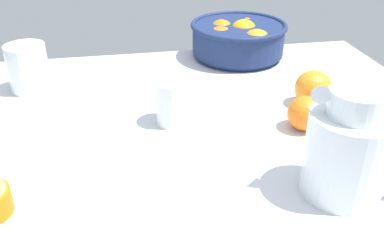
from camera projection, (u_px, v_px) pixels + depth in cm
name	position (u px, v px, depth cm)	size (l,w,h in cm)	color
ground_plane	(184.00, 151.00, 79.69)	(115.72, 99.29, 3.00)	silver
fruit_bowl	(238.00, 38.00, 115.94)	(26.07, 26.07, 10.44)	navy
juice_pitcher	(346.00, 155.00, 63.84)	(16.46, 12.50, 18.21)	white
juice_glass	(173.00, 105.00, 84.25)	(6.91, 6.91, 8.97)	white
second_glass	(29.00, 70.00, 97.41)	(9.09, 9.09, 10.86)	white
loose_orange_0	(313.00, 88.00, 91.10)	(7.83, 7.83, 7.83)	orange
loose_orange_1	(305.00, 113.00, 82.34)	(6.78, 6.78, 6.78)	orange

